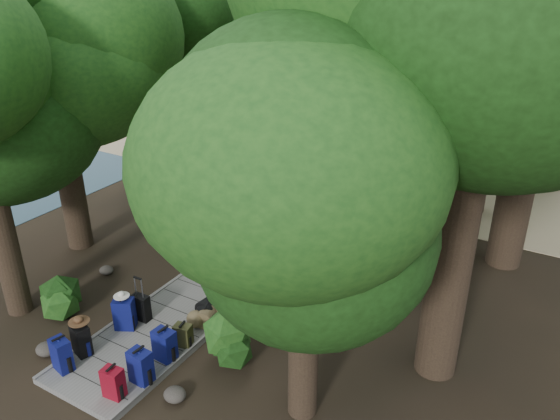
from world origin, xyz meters
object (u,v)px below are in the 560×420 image
Objects in this scene: suitcase_on_boardwalk at (141,308)px; kayak at (300,140)px; backpack_left_c at (124,312)px; backpack_right_d at (183,334)px; backpack_right_c at (164,344)px; backpack_left_b at (81,338)px; backpack_left_a at (61,353)px; lone_suitcase_on_sand at (373,165)px; backpack_right_a at (113,381)px; sun_lounger at (470,177)px; duffel_right_khaki at (207,314)px; duffel_right_black at (214,304)px; backpack_right_b at (140,365)px.

kayak is (-2.97, 12.48, -0.22)m from suitcase_on_boardwalk.
backpack_left_c is 1.42m from backpack_right_d.
suitcase_on_boardwalk reaches higher than backpack_right_d.
backpack_left_b is at bearing -151.47° from backpack_right_c.
backpack_left_a reaches higher than lone_suitcase_on_sand.
backpack_right_c reaches higher than backpack_right_a.
suitcase_on_boardwalk is at bearing -98.18° from sun_lounger.
suitcase_on_boardwalk is at bearing -171.62° from duffel_right_khaki.
backpack_left_a reaches higher than duffel_right_khaki.
backpack_right_a is 0.91× the size of duffel_right_black.
backpack_left_c reaches higher than backpack_right_a.
duffel_right_khaki is at bearing 71.23° from backpack_left_b.
backpack_left_b reaches higher than sun_lounger.
backpack_right_a reaches higher than kayak.
backpack_right_d is (1.53, 1.19, -0.09)m from backpack_left_b.
sun_lounger is at bearing 80.44° from backpack_right_c.
backpack_right_c is at bearing 52.21° from backpack_left_a.
duffel_right_black is at bearing -86.27° from kayak.
suitcase_on_boardwalk is (-1.28, 0.71, -0.06)m from backpack_right_c.
lone_suitcase_on_sand is (1.05, 11.07, -0.11)m from backpack_left_c.
duffel_right_khaki is (-0.07, 2.04, -0.17)m from backpack_right_b.
backpack_left_a is 0.98× the size of lone_suitcase_on_sand.
backpack_left_a is at bearing 173.87° from backpack_right_a.
backpack_right_a and lone_suitcase_on_sand have the same top height.
backpack_left_b reaches higher than backpack_right_a.
duffel_right_black is at bearing 18.95° from backpack_left_c.
backpack_right_c is at bearing -104.74° from backpack_right_d.
backpack_right_a is at bearing -110.80° from duffel_right_khaki.
lone_suitcase_on_sand is 3.33m from sun_lounger.
backpack_right_c is (0.12, 1.20, 0.03)m from backpack_right_a.
sun_lounger is (4.27, 11.95, -0.21)m from backpack_left_c.
duffel_right_black is 0.42× the size of sun_lounger.
kayak is at bearing 159.07° from lone_suitcase_on_sand.
suitcase_on_boardwalk is (0.18, 1.90, -0.07)m from backpack_left_a.
duffel_right_khaki is (1.48, 2.05, -0.15)m from backpack_left_b.
sun_lounger reaches higher than duffel_right_khaki.
backpack_right_b is 1.26× the size of suitcase_on_boardwalk.
backpack_left_a is 12.64m from lone_suitcase_on_sand.
backpack_right_d is at bearing -92.00° from sun_lounger.
kayak is 7.20m from sun_lounger.
backpack_right_d is 1.17m from duffel_right_black.
duffel_right_khaki is at bearing -70.95° from duffel_right_black.
suitcase_on_boardwalk is 12.83m from kayak.
backpack_right_d is 0.87× the size of duffel_right_khaki.
backpack_left_a is at bearing -138.06° from duffel_right_khaki.
backpack_left_c is 1.07× the size of backpack_right_c.
backpack_right_c is at bearing -30.48° from suitcase_on_boardwalk.
backpack_left_b reaches higher than duffel_right_black.
sun_lounger is (2.87, 11.78, -0.09)m from backpack_right_d.
lone_suitcase_on_sand reaches higher than kayak.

